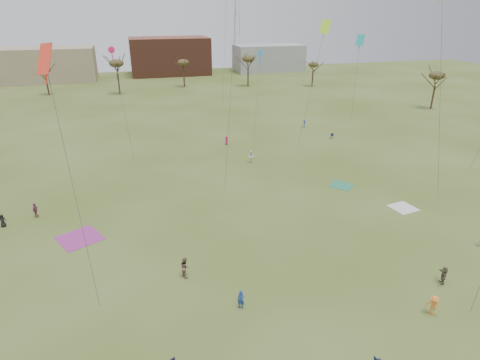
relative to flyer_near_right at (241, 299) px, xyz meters
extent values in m
plane|color=#3F5219|center=(3.08, -0.61, -0.79)|extent=(260.00, 260.00, 0.00)
imported|color=navy|center=(0.00, 0.00, 0.00)|extent=(0.69, 0.64, 1.58)
imported|color=#7D604F|center=(-3.49, 5.04, 0.13)|extent=(0.88, 1.03, 1.84)
imported|color=brown|center=(16.86, -1.60, 0.00)|extent=(1.13, 1.50, 1.58)
imported|color=black|center=(-20.57, 18.37, -0.07)|extent=(0.83, 0.77, 1.43)
imported|color=orange|center=(13.48, -4.46, 0.04)|extent=(1.19, 1.20, 1.66)
imported|color=#8D3A6B|center=(-17.66, 19.76, 0.05)|extent=(0.67, 1.05, 1.67)
imported|color=white|center=(9.78, 29.46, 0.12)|extent=(1.04, 0.90, 1.82)
imported|color=#B21E50|center=(8.29, 38.73, -0.08)|extent=(0.74, 0.83, 1.42)
imported|color=#22399E|center=(25.05, 44.86, -0.07)|extent=(0.88, 1.06, 1.43)
cube|color=white|center=(22.30, 10.92, -0.79)|extent=(3.02, 3.02, 0.03)
cube|color=#9D3087|center=(-12.73, 13.84, -0.79)|extent=(5.03, 5.03, 0.03)
cube|color=#2E7F5A|center=(18.55, 18.45, -0.79)|extent=(3.76, 3.76, 0.03)
cube|color=#161E3D|center=(26.81, 37.04, -0.37)|extent=(0.71, 0.71, 0.04)
cube|color=#161E3D|center=(26.97, 37.20, -0.14)|extent=(0.44, 0.45, 0.44)
cube|color=red|center=(-11.26, 4.59, 17.31)|extent=(0.99, 0.99, 1.94)
cube|color=red|center=(-11.26, 4.59, 16.63)|extent=(0.08, 0.08, 1.74)
cylinder|color=#4C4C51|center=(-10.73, 3.26, 8.71)|extent=(1.10, 2.69, 17.20)
cylinder|color=#4C4C51|center=(24.81, 11.33, 11.19)|extent=(3.30, 1.74, 22.15)
cylinder|color=#4C4C51|center=(4.39, 19.92, 12.01)|extent=(2.15, 1.57, 23.81)
cone|color=#257ED3|center=(13.30, 36.76, 13.86)|extent=(1.18, 0.09, 1.18)
cube|color=#257ED3|center=(13.30, 36.76, 13.11)|extent=(0.08, 0.08, 1.94)
cylinder|color=#4C4C51|center=(11.89, 33.81, 6.99)|extent=(2.88, 5.94, 13.76)
cube|color=#A7E826|center=(20.73, 30.79, 17.82)|extent=(0.97, 0.97, 1.91)
cube|color=#A7E826|center=(20.73, 30.79, 17.15)|extent=(0.08, 0.08, 1.72)
cylinder|color=#4C4C51|center=(19.27, 30.94, 8.97)|extent=(2.97, 0.35, 17.72)
cone|color=#BD143D|center=(-8.09, 32.15, 15.33)|extent=(0.83, 0.06, 0.83)
cube|color=#BD143D|center=(-8.09, 32.15, 14.80)|extent=(0.08, 0.08, 1.36)
cylinder|color=#4C4C51|center=(-7.47, 32.32, 7.72)|extent=(1.27, 0.37, 15.22)
cube|color=teal|center=(35.26, 45.19, 14.82)|extent=(1.03, 1.03, 2.02)
cube|color=teal|center=(35.26, 45.19, 14.12)|extent=(0.08, 0.08, 1.82)
cylinder|color=#4C4C51|center=(35.65, 45.85, 7.47)|extent=(0.82, 1.37, 14.72)
cylinder|color=#4C4C51|center=(13.48, 60.74, 13.14)|extent=(2.54, 4.01, 26.07)
cylinder|color=#3A2B1E|center=(-26.92, 91.39, 1.37)|extent=(0.40, 0.40, 4.32)
ellipsoid|color=#473D1E|center=(-26.92, 91.39, 5.55)|extent=(3.02, 3.02, 1.58)
cylinder|color=#3A2B1E|center=(-8.92, 87.39, 1.91)|extent=(0.40, 0.40, 5.40)
ellipsoid|color=#473D1E|center=(-8.92, 87.39, 7.13)|extent=(3.78, 3.78, 1.98)
cylinder|color=#3A2B1E|center=(9.08, 93.39, 1.55)|extent=(0.40, 0.40, 4.68)
ellipsoid|color=#473D1E|center=(9.08, 93.39, 6.07)|extent=(3.28, 3.28, 1.72)
cylinder|color=#3A2B1E|center=(27.08, 89.39, 1.85)|extent=(0.40, 0.40, 5.28)
ellipsoid|color=#473D1E|center=(27.08, 89.39, 6.95)|extent=(3.70, 3.70, 1.94)
cylinder|color=#3A2B1E|center=(45.08, 84.39, 1.31)|extent=(0.40, 0.40, 4.20)
ellipsoid|color=#473D1E|center=(45.08, 84.39, 5.37)|extent=(2.94, 2.94, 1.54)
cylinder|color=#3A2B1E|center=(59.08, 51.39, 1.73)|extent=(0.40, 0.40, 5.04)
ellipsoid|color=#473D1E|center=(59.08, 51.39, 6.60)|extent=(3.53, 3.53, 1.85)
cube|color=#937F60|center=(-31.92, 114.39, 4.21)|extent=(32.00, 14.00, 10.00)
cube|color=brown|center=(8.08, 119.39, 5.21)|extent=(26.00, 16.00, 12.00)
cube|color=gray|center=(43.08, 117.39, 3.71)|extent=(24.00, 12.00, 9.00)
cylinder|color=#9EA3A8|center=(33.98, 124.39, 18.21)|extent=(0.16, 0.16, 38.00)
cylinder|color=#9EA3A8|center=(32.63, 125.16, 18.21)|extent=(0.16, 0.16, 38.00)
cylinder|color=#9EA3A8|center=(32.63, 123.61, 18.21)|extent=(0.16, 0.16, 38.00)
camera|label=1|loc=(-6.44, -23.00, 20.16)|focal=29.76mm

